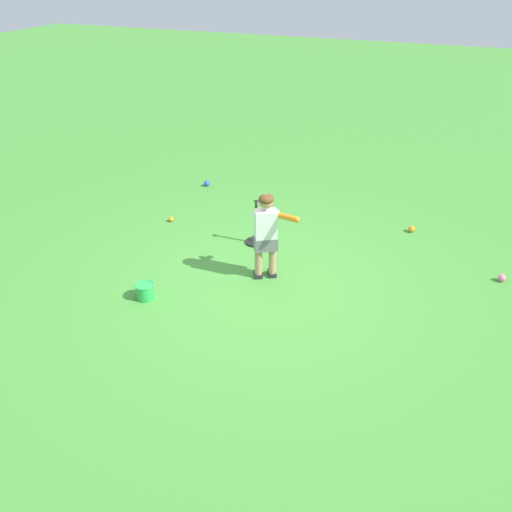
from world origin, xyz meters
name	(u,v)px	position (x,y,z in m)	size (l,w,h in m)	color
ground_plane	(266,284)	(0.00, 0.00, 0.00)	(40.00, 40.00, 0.00)	#479338
child_batter	(267,229)	(0.06, -0.16, 0.65)	(0.60, 0.36, 1.08)	#232328
play_ball_near_batter	(207,183)	(2.00, -2.42, 0.05)	(0.10, 0.10, 0.10)	blue
play_ball_behind_batter	(412,229)	(-1.41, -2.01, 0.05)	(0.09, 0.09, 0.09)	orange
play_ball_center_lawn	(502,278)	(-2.58, -1.12, 0.05)	(0.09, 0.09, 0.09)	pink
play_ball_far_left	(171,219)	(1.89, -1.03, 0.04)	(0.07, 0.07, 0.07)	orange
batting_tee	(256,236)	(0.49, -0.89, 0.10)	(0.28, 0.28, 0.62)	black
toy_bucket	(145,291)	(1.17, 0.78, 0.10)	(0.22, 0.22, 0.19)	green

